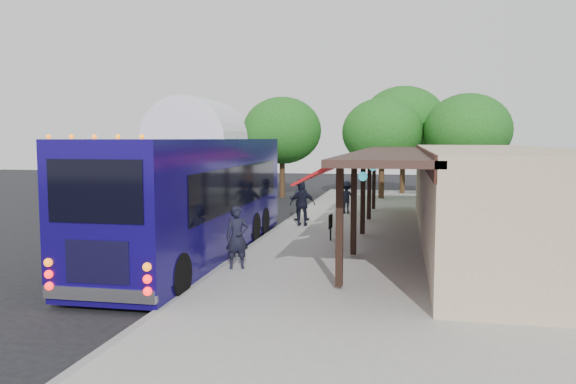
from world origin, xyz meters
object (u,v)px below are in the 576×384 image
Objects in this scene: ped_c at (303,204)px; sign_board at (330,223)px; ped_a at (237,237)px; ped_b at (300,200)px; ped_d at (347,197)px; coach_bus at (197,189)px; city_bus at (199,179)px.

ped_c is 3.67m from sign_board.
sign_board is (2.08, 5.06, -0.25)m from ped_a.
ped_b reaches higher than ped_a.
ped_d is at bearing -133.69° from ped_b.
ped_b is at bearing 121.08° from sign_board.
ped_b is (2.05, 7.81, -1.15)m from coach_bus.
ped_a is 1.87× the size of sign_board.
city_bus reaches higher than ped_c.
ped_c is at bearing 80.02° from ped_d.
ped_a is (6.05, -12.97, -0.71)m from city_bus.
ped_b is (6.05, -2.98, -0.66)m from city_bus.
coach_bus is at bearing 65.00° from ped_b.
ped_c is 1.93× the size of sign_board.
ped_a reaches higher than ped_d.
ped_a is (2.05, -2.18, -1.19)m from coach_bus.
ped_a is at bearing 85.15° from ped_c.
ped_d is at bearing 99.60° from sign_board.
ped_b is at bearing 66.80° from ped_a.
sign_board is (0.19, -7.79, -0.15)m from ped_d.
coach_bus is 1.09× the size of city_bus.
sign_board is at bearing 114.93° from ped_c.
city_bus is 7.45× the size of ped_d.
coach_bus is at bearing 110.02° from ped_a.
city_bus is 14.33m from ped_a.
ped_a is 8.34m from ped_c.
coach_bus reaches higher than ped_b.
coach_bus reaches higher than city_bus.
sign_board is (1.65, -3.27, -0.28)m from ped_c.
city_bus is 6.78m from ped_b.
ped_b is at bearing -77.30° from ped_c.
ped_c is at bearing 124.98° from sign_board.
ped_c is 1.16× the size of ped_d.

